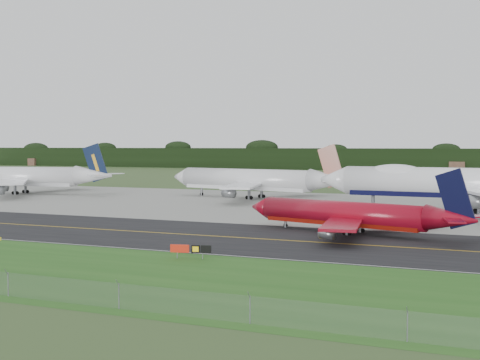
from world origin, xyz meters
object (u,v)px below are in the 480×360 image
jet_navy_gold (20,177)px  jet_star_tail (255,180)px  jet_red_737 (353,215)px  jet_ba_747 (474,184)px  taxiway_sign (190,249)px

jet_navy_gold → jet_star_tail: jet_navy_gold is taller
jet_red_737 → jet_navy_gold: size_ratio=0.70×
jet_red_737 → jet_ba_747: bearing=71.1°
jet_red_737 → jet_star_tail: jet_star_tail is taller
jet_navy_gold → taxiway_sign: bearing=-39.2°
jet_red_737 → taxiway_sign: (-12.76, -30.52, -1.74)m
jet_navy_gold → taxiway_sign: jet_navy_gold is taller
jet_star_tail → taxiway_sign: bearing=-72.9°
jet_navy_gold → taxiway_sign: 122.15m
jet_ba_747 → jet_red_737: size_ratio=1.76×
jet_star_tail → jet_navy_gold: bearing=-171.0°
jet_star_tail → jet_ba_747: bearing=-14.6°
taxiway_sign → jet_navy_gold: bearing=140.8°
jet_navy_gold → jet_ba_747: bearing=-1.6°
jet_red_737 → taxiway_sign: bearing=-112.7°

